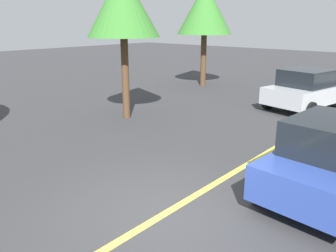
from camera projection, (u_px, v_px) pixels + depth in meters
name	position (u px, v px, depth m)	size (l,w,h in m)	color
ground_plane	(166.00, 213.00, 6.48)	(80.00, 80.00, 0.00)	#38383A
lane_marking_centre	(245.00, 165.00, 8.63)	(28.00, 0.16, 0.01)	#E0D14C
car_silver_behind_van	(307.00, 89.00, 14.04)	(4.13, 2.67, 1.64)	#B7BABF
tree_left_verge	(123.00, 4.00, 11.80)	(2.55, 2.55, 5.21)	#513823
tree_right_verge	(205.00, 9.00, 18.30)	(2.95, 2.95, 5.44)	#513823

